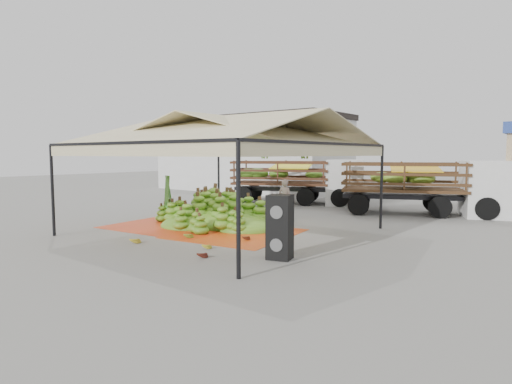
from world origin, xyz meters
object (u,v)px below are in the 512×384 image
Objects in this scene: banana_heap at (219,207)px; vendor at (285,199)px; truck_left at (303,176)px; speaker_stack at (280,227)px; truck_right at (430,181)px.

banana_heap is 2.97m from vendor.
banana_heap is 0.81× the size of truck_left.
truck_left is at bearing -71.62° from vendor.
speaker_stack is 0.23× the size of truck_left.
truck_right is (4.44, 4.96, 0.65)m from vendor.
speaker_stack reaches higher than vendor.
vendor is 5.73m from truck_left.
speaker_stack is 0.23× the size of truck_right.
speaker_stack is at bearing 117.20° from vendor.
speaker_stack reaches higher than banana_heap.
speaker_stack is at bearing -32.12° from banana_heap.
vendor is at bearing 107.32° from speaker_stack.
speaker_stack is 12.65m from truck_left.
truck_right is at bearing 70.97° from speaker_stack.
vendor is 0.22× the size of truck_right.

